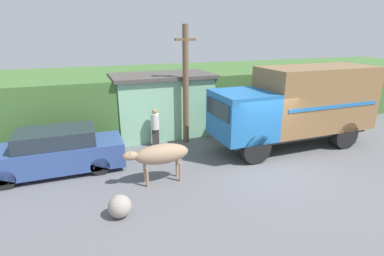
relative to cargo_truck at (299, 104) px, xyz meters
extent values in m
plane|color=slate|center=(-2.25, -1.37, -1.92)|extent=(60.00, 60.00, 0.00)
cube|color=#426B33|center=(-2.25, 5.87, -0.47)|extent=(32.00, 6.52, 2.89)
cube|color=#8CC69E|center=(-5.02, 3.75, -0.51)|extent=(4.48, 2.40, 2.82)
cube|color=#4C4742|center=(-5.02, 3.75, 0.98)|extent=(4.78, 2.70, 0.16)
cube|color=#2D2D2D|center=(-0.23, 0.03, -1.23)|extent=(6.62, 1.83, 0.18)
cube|color=#236BB2|center=(-2.75, 0.03, -0.21)|extent=(2.16, 2.29, 1.85)
cube|color=#232D38|center=(-3.85, 0.03, 0.12)|extent=(0.04, 1.95, 0.65)
cube|color=olive|center=(0.85, 0.03, 0.21)|extent=(5.03, 2.29, 2.70)
cube|color=#236BB2|center=(0.85, -1.13, 0.08)|extent=(4.53, 0.03, 0.14)
cylinder|color=black|center=(-2.64, -0.86, -1.32)|extent=(1.20, 0.50, 1.20)
cylinder|color=black|center=(1.85, -0.86, -1.32)|extent=(1.20, 0.50, 1.20)
ellipsoid|color=#9E7F60|center=(-6.41, -1.14, -0.91)|extent=(1.83, 0.68, 0.68)
ellipsoid|color=#9E7F60|center=(-7.45, -1.14, -0.83)|extent=(0.50, 0.29, 0.29)
cone|color=#B7AD93|center=(-7.45, -1.26, -0.68)|extent=(0.06, 0.06, 0.11)
cone|color=#B7AD93|center=(-7.45, -1.03, -0.68)|extent=(0.06, 0.06, 0.11)
cylinder|color=#9E7F60|center=(-6.98, -1.33, -1.58)|extent=(0.09, 0.09, 0.67)
cylinder|color=#9E7F60|center=(-6.98, -0.96, -1.58)|extent=(0.09, 0.09, 0.67)
cylinder|color=#9E7F60|center=(-5.84, -1.33, -1.58)|extent=(0.09, 0.09, 0.67)
cylinder|color=#9E7F60|center=(-5.84, -0.96, -1.58)|extent=(0.09, 0.09, 0.67)
cube|color=#334C8C|center=(-9.83, 0.92, -1.30)|extent=(4.76, 1.73, 0.88)
cube|color=#232D38|center=(-9.71, 0.92, -0.58)|extent=(2.62, 1.59, 0.54)
cylinder|color=black|center=(-11.31, 0.19, -1.59)|extent=(0.66, 0.28, 0.66)
cylinder|color=black|center=(-8.36, 0.19, -1.59)|extent=(0.66, 0.28, 0.66)
cube|color=#38332D|center=(-5.81, 2.18, -1.52)|extent=(0.34, 0.26, 0.80)
cylinder|color=silver|center=(-5.81, 2.18, -0.77)|extent=(0.43, 0.43, 0.69)
sphere|color=#A87A56|center=(-5.81, 2.18, -0.31)|extent=(0.23, 0.23, 0.23)
cylinder|color=brown|center=(-4.35, 2.25, 0.68)|extent=(0.26, 0.26, 5.19)
cube|color=brown|center=(-4.35, 2.25, 2.65)|extent=(0.90, 0.21, 0.10)
sphere|color=gray|center=(-8.05, -2.71, -1.60)|extent=(0.64, 0.64, 0.64)
camera|label=1|loc=(-8.72, -10.09, 2.96)|focal=28.00mm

